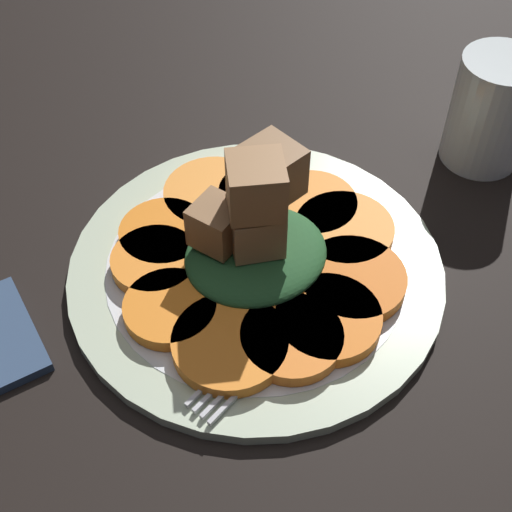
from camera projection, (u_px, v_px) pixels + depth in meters
table_slab at (256, 282)px, 56.02cm from camera, size 120.00×120.00×2.00cm
plate at (256, 269)px, 54.88cm from camera, size 28.74×28.74×1.05cm
carrot_slice_0 at (256, 194)px, 58.74cm from camera, size 6.25×6.25×1.11cm
carrot_slice_1 at (214, 195)px, 58.70cm from camera, size 8.25×8.25×1.11cm
carrot_slice_2 at (164, 234)px, 55.79cm from camera, size 7.05×7.05×1.11cm
carrot_slice_3 at (155, 261)px, 53.92cm from camera, size 6.69×6.69×1.11cm
carrot_slice_4 at (170, 308)px, 51.00cm from camera, size 6.75×6.75×1.11cm
carrot_slice_5 at (230, 343)px, 49.03cm from camera, size 8.13×8.13×1.11cm
carrot_slice_6 at (292, 338)px, 49.33cm from camera, size 7.21×7.21×1.11cm
carrot_slice_7 at (328, 319)px, 50.39cm from camera, size 7.60×7.60×1.11cm
carrot_slice_8 at (352, 280)px, 52.75cm from camera, size 7.98×7.98×1.11cm
carrot_slice_9 at (344, 230)px, 56.05cm from camera, size 7.84×7.84×1.11cm
carrot_slice_10 at (312, 205)px, 57.88cm from camera, size 7.28×7.28×1.11cm
center_pile at (255, 231)px, 51.92cm from camera, size 10.98×9.88×10.15cm
fork at (283, 329)px, 50.26cm from camera, size 18.13×7.75×0.40cm
water_glass at (491, 111)px, 60.70cm from camera, size 6.98×6.98×9.91cm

